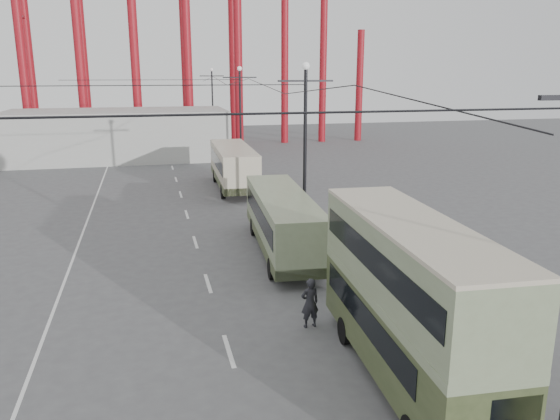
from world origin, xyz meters
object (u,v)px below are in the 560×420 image
object	(u,v)px
double_decker_bus	(409,294)
pedestrian	(310,303)
single_decker_green	(282,220)
single_decker_cream	(233,165)

from	to	relation	value
double_decker_bus	pedestrian	bearing A→B (deg)	115.69
single_decker_green	double_decker_bus	bearing A→B (deg)	-83.01
single_decker_cream	pedestrian	bearing A→B (deg)	-90.69
double_decker_bus	single_decker_cream	world-z (taller)	double_decker_bus
double_decker_bus	single_decker_cream	bearing A→B (deg)	94.33
single_decker_green	pedestrian	distance (m)	8.36
double_decker_bus	single_decker_green	xyz separation A→B (m)	(-0.60, 12.27, -1.04)
double_decker_bus	single_decker_green	size ratio (longest dim) A/B	0.86
double_decker_bus	single_decker_cream	size ratio (longest dim) A/B	0.87
double_decker_bus	single_decker_green	distance (m)	12.33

